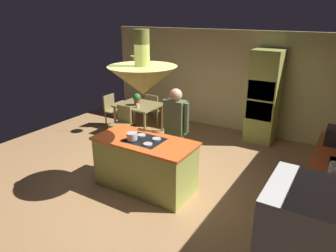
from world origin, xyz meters
TOP-DOWN VIEW (x-y plane):
  - ground at (0.00, 0.00)m, footprint 8.16×8.16m
  - wall_back at (0.00, 3.45)m, footprint 6.80×0.10m
  - kitchen_island at (0.00, -0.20)m, footprint 1.77×0.84m
  - counter_run_right at (2.84, 0.60)m, footprint 0.73×2.39m
  - oven_tower at (1.10, 3.04)m, footprint 0.66×0.62m
  - dining_table at (-1.70, 1.90)m, footprint 1.05×0.91m
  - person_at_island at (0.21, 0.49)m, footprint 0.53×0.23m
  - range_hood at (0.00, -0.20)m, footprint 1.10×1.10m
  - pendant_light_over_table at (-1.70, 1.90)m, footprint 0.32×0.32m
  - chair_facing_island at (-1.70, 1.23)m, footprint 0.40×0.40m
  - chair_by_back_wall at (-1.70, 2.57)m, footprint 0.40×0.40m
  - chair_at_corner at (-2.60, 1.90)m, footprint 0.40×0.40m
  - potted_plant_on_table at (-1.70, 1.83)m, footprint 0.20×0.20m
  - cup_on_table at (-1.56, 1.67)m, footprint 0.07×0.07m
  - canister_flour at (2.84, 0.01)m, footprint 0.11×0.11m
  - canister_sugar at (2.84, 0.19)m, footprint 0.14×0.14m
  - cooking_pot_on_cooktop at (-0.16, -0.33)m, footprint 0.18×0.18m

SIDE VIEW (x-z plane):
  - ground at x=0.00m, z-range 0.00..0.00m
  - kitchen_island at x=0.00m, z-range -0.01..0.93m
  - counter_run_right at x=2.84m, z-range 0.01..0.93m
  - chair_facing_island at x=-1.70m, z-range 0.07..0.94m
  - chair_by_back_wall at x=-1.70m, z-range 0.07..0.94m
  - chair_at_corner at x=-2.60m, z-range 0.07..0.94m
  - dining_table at x=-1.70m, z-range 0.28..1.04m
  - cup_on_table at x=-1.56m, z-range 0.76..0.85m
  - potted_plant_on_table at x=-1.70m, z-range 0.78..1.08m
  - person_at_island at x=0.21m, z-range 0.13..1.82m
  - canister_flour at x=2.84m, z-range 0.92..1.07m
  - canister_sugar at x=2.84m, z-range 0.92..1.08m
  - cooking_pot_on_cooktop at x=-0.16m, z-range 0.94..1.06m
  - oven_tower at x=1.10m, z-range 0.00..2.17m
  - wall_back at x=0.00m, z-range 0.00..2.55m
  - pendant_light_over_table at x=-1.70m, z-range 1.45..2.27m
  - range_hood at x=0.00m, z-range 1.47..2.47m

